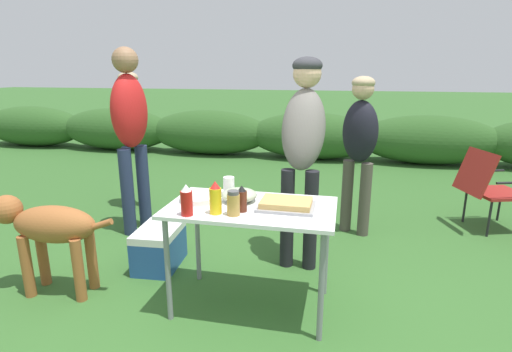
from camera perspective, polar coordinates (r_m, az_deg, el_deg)
The scene contains 18 objects.
ground_plane at distance 2.96m, azimuth -0.65°, elevation -17.95°, with size 60.00×60.00×0.00m, color #336028.
shrub_hedge at distance 7.45m, azimuth 8.08°, elevation 5.71°, with size 14.40×0.90×0.85m.
folding_table at distance 2.66m, azimuth -0.69°, elevation -5.86°, with size 1.10×0.64×0.74m.
food_tray at distance 2.59m, azimuth 4.33°, elevation -4.06°, with size 0.36×0.27×0.06m.
plate_stack at distance 2.75m, azimuth -8.19°, elevation -3.14°, with size 0.26×0.26×0.04m, color white.
mixing_bowl at distance 2.71m, azimuth -2.43°, elevation -2.73°, with size 0.24×0.24×0.09m, color #ADBC99.
paper_cup_stack at distance 2.87m, azimuth -3.90°, elevation -1.37°, with size 0.08×0.08×0.13m, color white.
spice_jar at distance 2.45m, azimuth -3.25°, elevation -3.92°, with size 0.08×0.08×0.16m.
mustard_bottle at distance 2.48m, azimuth -5.82°, elevation -3.18°, with size 0.08×0.08×0.21m.
bbq_sauce_bottle at distance 2.51m, azimuth -2.04°, elevation -3.31°, with size 0.06×0.06×0.17m.
ketchup_bottle at distance 2.47m, azimuth -9.89°, elevation -3.49°, with size 0.07×0.07×0.20m.
standing_person_in_dark_puffer at distance 3.25m, azimuth 6.76°, elevation 5.67°, with size 0.36×0.50×1.71m.
standing_person_in_red_jacket at distance 4.80m, azimuth -17.33°, elevation 7.08°, with size 0.38×0.38×1.58m.
standing_person_in_navy_coat at distance 4.07m, azimuth -17.52°, elevation 7.09°, with size 0.39×0.46×1.81m.
standing_person_with_beanie at distance 3.97m, azimuth 14.59°, elevation 5.10°, with size 0.43×0.38×1.55m.
dog at distance 3.26m, azimuth -27.61°, elevation -6.62°, with size 0.97×0.32×0.74m.
camp_chair_green_behind_table at distance 4.69m, azimuth 30.32°, elevation -1.17°, with size 0.70×0.63×0.83m.
cooler_box at distance 3.49m, azimuth -13.66°, elevation -9.82°, with size 0.35×0.50×0.34m.
Camera 1 is at (0.57, -2.41, 1.61)m, focal length 28.00 mm.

